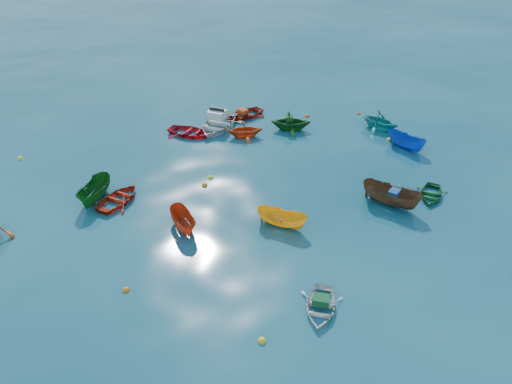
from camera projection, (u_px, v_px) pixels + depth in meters
name	position (u px, v px, depth m)	size (l,w,h in m)	color
ground	(303.00, 244.00, 25.34)	(160.00, 160.00, 0.00)	#093847
dinghy_white_near	(320.00, 310.00, 21.45)	(1.91, 2.67, 0.55)	silver
sampan_brown_mid	(390.00, 205.00, 28.46)	(1.33, 3.53, 1.37)	#53351E
sampan_yellow_mid	(282.00, 226.00, 26.70)	(1.07, 2.85, 1.10)	#FFAD16
dinghy_green_e	(430.00, 197.00, 29.18)	(1.82, 2.55, 0.53)	#135522
dinghy_cyan_se	(379.00, 129.00, 37.25)	(2.53, 2.93, 1.54)	teal
dinghy_red_nw	(120.00, 202.00, 28.74)	(2.20, 3.08, 0.64)	red
sampan_orange_n	(184.00, 228.00, 26.52)	(1.04, 2.77, 1.07)	red
dinghy_green_n	(291.00, 130.00, 37.10)	(2.49, 2.89, 1.52)	#135117
dinghy_red_ne	(244.00, 117.00, 39.08)	(2.39, 3.33, 0.69)	#A9200E
sampan_blue_far	(405.00, 148.00, 34.57)	(1.13, 3.00, 1.16)	#0F43BD
dinghy_red_far	(190.00, 135.00, 36.29)	(2.38, 3.32, 0.69)	red
dinghy_orange_far	(245.00, 137.00, 36.06)	(2.19, 2.54, 1.34)	#C93F12
sampan_green_far	(97.00, 200.00, 28.91)	(1.21, 3.22, 1.25)	#125015
motorboat_white	(218.00, 128.00, 37.35)	(3.24, 4.53, 1.54)	silver
tarp_green_a	(321.00, 300.00, 21.30)	(0.72, 0.55, 0.35)	#134F26
tarp_blue_a	(394.00, 193.00, 27.94)	(0.69, 0.52, 0.33)	navy
tarp_green_b	(290.00, 118.00, 36.61)	(0.72, 0.55, 0.35)	#104115
tarp_orange_b	(243.00, 111.00, 38.75)	(0.72, 0.54, 0.35)	#BA4713
buoy_or_a	(126.00, 290.00, 22.47)	(0.32, 0.32, 0.32)	orange
buoy_ye_a	(262.00, 341.00, 19.97)	(0.35, 0.35, 0.35)	gold
buoy_or_c	(205.00, 186.00, 30.24)	(0.37, 0.37, 0.37)	orange
buoy_ye_c	(211.00, 178.00, 31.00)	(0.35, 0.35, 0.35)	yellow
buoy_or_d	(359.00, 114.00, 39.65)	(0.31, 0.31, 0.31)	#E8520C
buoy_ye_d	(20.00, 159.00, 33.17)	(0.34, 0.34, 0.34)	yellow
buoy_or_e	(307.00, 116.00, 39.21)	(0.39, 0.39, 0.39)	#EE560C
buoy_ye_e	(389.00, 140.00, 35.59)	(0.37, 0.37, 0.37)	yellow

